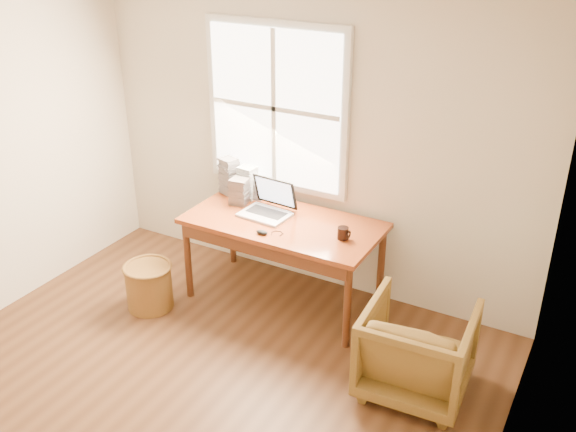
% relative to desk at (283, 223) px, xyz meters
% --- Properties ---
extents(room_shell, '(4.04, 4.54, 2.64)m').
position_rel_desk_xyz_m(room_shell, '(-0.02, -1.64, 0.59)').
color(room_shell, '#57341D').
rests_on(room_shell, ground).
extents(desk, '(1.60, 0.80, 0.04)m').
position_rel_desk_xyz_m(desk, '(0.00, 0.00, 0.00)').
color(desk, brown).
rests_on(desk, room_shell).
extents(armchair, '(0.75, 0.77, 0.66)m').
position_rel_desk_xyz_m(armchair, '(1.36, -0.55, -0.40)').
color(armchair, brown).
rests_on(armchair, room_shell).
extents(wicker_stool, '(0.50, 0.50, 0.38)m').
position_rel_desk_xyz_m(wicker_stool, '(-0.93, -0.64, -0.54)').
color(wicker_stool, brown).
rests_on(wicker_stool, room_shell).
extents(laptop, '(0.44, 0.45, 0.30)m').
position_rel_desk_xyz_m(laptop, '(-0.18, 0.01, 0.17)').
color(laptop, silver).
rests_on(laptop, desk).
extents(mouse, '(0.10, 0.06, 0.03)m').
position_rel_desk_xyz_m(mouse, '(-0.03, -0.28, 0.04)').
color(mouse, black).
rests_on(mouse, desk).
extents(coffee_mug, '(0.09, 0.09, 0.10)m').
position_rel_desk_xyz_m(coffee_mug, '(0.55, -0.05, 0.07)').
color(coffee_mug, black).
rests_on(coffee_mug, desk).
extents(cd_stack_a, '(0.15, 0.14, 0.29)m').
position_rel_desk_xyz_m(cd_stack_a, '(-0.50, 0.26, 0.16)').
color(cd_stack_a, silver).
rests_on(cd_stack_a, desk).
extents(cd_stack_b, '(0.17, 0.15, 0.23)m').
position_rel_desk_xyz_m(cd_stack_b, '(-0.50, 0.12, 0.13)').
color(cd_stack_b, '#27282D').
rests_on(cd_stack_b, desk).
extents(cd_stack_c, '(0.18, 0.17, 0.33)m').
position_rel_desk_xyz_m(cd_stack_c, '(-0.69, 0.26, 0.19)').
color(cd_stack_c, gray).
rests_on(cd_stack_c, desk).
extents(cd_stack_d, '(0.17, 0.15, 0.19)m').
position_rel_desk_xyz_m(cd_stack_d, '(-0.44, 0.30, 0.11)').
color(cd_stack_d, silver).
rests_on(cd_stack_d, desk).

